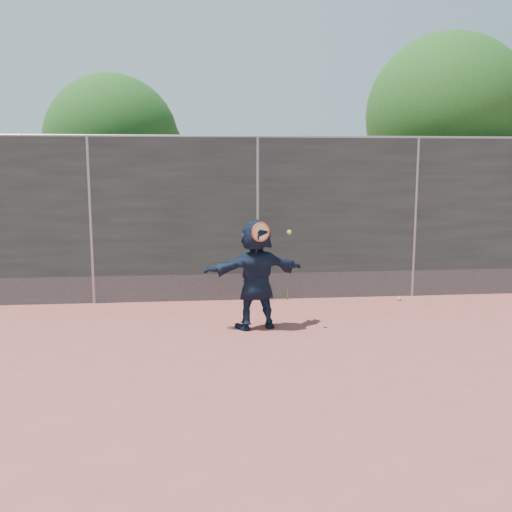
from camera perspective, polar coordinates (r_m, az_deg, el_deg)
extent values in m
plane|color=#9E4C42|center=(7.40, 3.03, -10.55)|extent=(80.00, 80.00, 0.00)
imported|color=#121E32|center=(8.70, 0.00, -1.83)|extent=(1.63, 0.79, 1.68)
sphere|color=#CFDB30|center=(10.96, 14.15, -4.16)|extent=(0.07, 0.07, 0.07)
cube|color=#38423D|center=(10.47, 0.17, 5.01)|extent=(20.00, 0.04, 2.50)
cube|color=slate|center=(10.68, 0.16, -3.04)|extent=(20.00, 0.03, 0.50)
cylinder|color=gray|center=(10.46, 0.17, 11.86)|extent=(20.00, 0.05, 0.05)
cylinder|color=gray|center=(10.61, -16.19, 3.36)|extent=(0.06, 0.06, 3.00)
cylinder|color=gray|center=(10.49, 0.17, 3.65)|extent=(0.06, 0.06, 3.00)
cylinder|color=gray|center=(11.21, 15.63, 3.66)|extent=(0.06, 0.06, 3.00)
torus|color=#F15716|center=(8.41, 0.48, 2.41)|extent=(0.29, 0.12, 0.29)
cylinder|color=beige|center=(8.41, 0.48, 2.41)|extent=(0.24, 0.09, 0.25)
cylinder|color=black|center=(8.45, 0.12, 1.07)|extent=(0.07, 0.13, 0.33)
sphere|color=#CFDB30|center=(8.55, 3.35, 2.40)|extent=(0.07, 0.07, 0.07)
cylinder|color=#382314|center=(13.83, 18.09, 3.66)|extent=(0.28, 0.28, 2.60)
sphere|color=#23561C|center=(13.82, 18.56, 13.15)|extent=(3.60, 3.60, 3.60)
sphere|color=#23561C|center=(14.28, 20.84, 11.43)|extent=(2.52, 2.52, 2.52)
cylinder|color=#382314|center=(13.60, -13.88, 2.91)|extent=(0.28, 0.28, 2.20)
sphere|color=#23561C|center=(13.54, -14.19, 11.04)|extent=(3.00, 3.00, 3.00)
sphere|color=#23561C|center=(13.66, -11.50, 9.85)|extent=(2.10, 2.10, 2.10)
cone|color=#387226|center=(10.62, 1.57, -3.78)|extent=(0.03, 0.03, 0.26)
cone|color=#387226|center=(10.68, 3.16, -3.61)|extent=(0.03, 0.03, 0.30)
cone|color=#387226|center=(10.57, -0.30, -3.95)|extent=(0.03, 0.03, 0.22)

